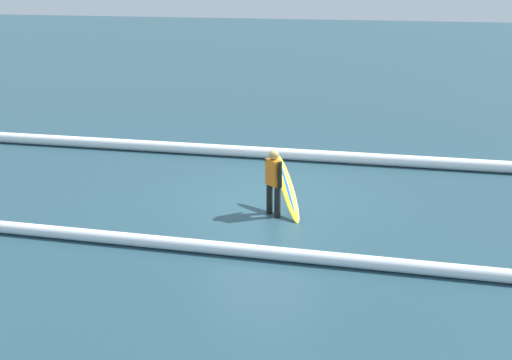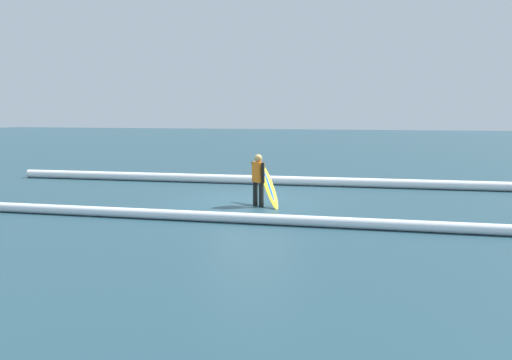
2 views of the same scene
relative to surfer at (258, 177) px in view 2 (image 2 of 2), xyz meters
The scene contains 5 objects.
ground_plane 1.19m from the surfer, 57.43° to the right, with size 149.95×149.95×0.00m, color #21404C.
surfer is the anchor object (origin of this frame).
surfboard 0.47m from the surfer, 127.78° to the right, with size 1.01×1.43×1.13m.
wave_crest_foreground 4.47m from the surfer, 93.06° to the right, with size 0.33×0.33×22.29m, color white.
wave_crest_midground 2.56m from the surfer, 66.97° to the left, with size 0.25×0.25×18.38m, color white.
Camera 2 is at (-4.07, 13.80, 2.56)m, focal length 34.19 mm.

